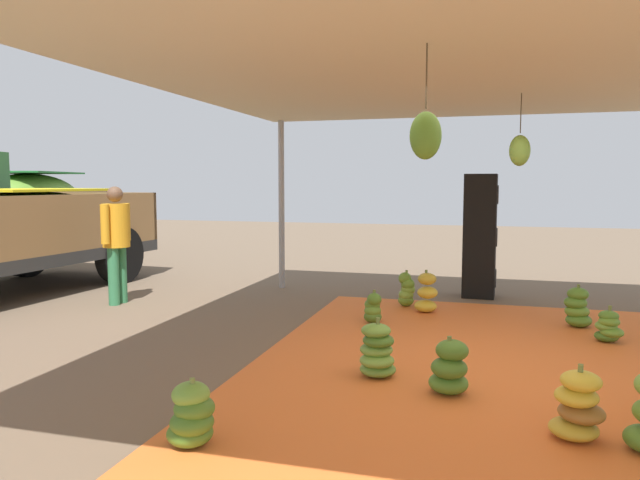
% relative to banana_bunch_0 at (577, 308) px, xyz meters
% --- Properties ---
extents(ground_plane, '(40.00, 40.00, 0.00)m').
position_rel_banana_bunch_0_xyz_m(ground_plane, '(-2.15, 4.15, -0.24)').
color(ground_plane, brown).
extents(tarp_orange, '(6.53, 4.33, 0.01)m').
position_rel_banana_bunch_0_xyz_m(tarp_orange, '(-2.15, 1.15, -0.23)').
color(tarp_orange, orange).
rests_on(tarp_orange, ground).
extents(tent_canopy, '(8.00, 7.00, 2.88)m').
position_rel_banana_bunch_0_xyz_m(tent_canopy, '(-2.15, 1.06, 2.55)').
color(tent_canopy, '#9EA0A5').
rests_on(tent_canopy, ground).
extents(banana_bunch_0, '(0.38, 0.41, 0.53)m').
position_rel_banana_bunch_0_xyz_m(banana_bunch_0, '(0.00, 0.00, 0.00)').
color(banana_bunch_0, '#518428').
rests_on(banana_bunch_0, tarp_orange).
extents(banana_bunch_2, '(0.30, 0.30, 0.43)m').
position_rel_banana_bunch_0_xyz_m(banana_bunch_2, '(-0.50, 2.47, -0.04)').
color(banana_bunch_2, '#477523').
rests_on(banana_bunch_2, tarp_orange).
extents(banana_bunch_3, '(0.40, 0.40, 0.41)m').
position_rel_banana_bunch_0_xyz_m(banana_bunch_3, '(-0.68, -0.23, -0.06)').
color(banana_bunch_3, '#477523').
rests_on(banana_bunch_3, tarp_orange).
extents(banana_bunch_4, '(0.42, 0.42, 0.59)m').
position_rel_banana_bunch_0_xyz_m(banana_bunch_4, '(0.32, 1.88, 0.02)').
color(banana_bunch_4, gold).
rests_on(banana_bunch_4, tarp_orange).
extents(banana_bunch_5, '(0.48, 0.45, 0.55)m').
position_rel_banana_bunch_0_xyz_m(banana_bunch_5, '(-2.54, 2.04, 0.00)').
color(banana_bunch_5, '#6B9E38').
rests_on(banana_bunch_5, tarp_orange).
extents(banana_bunch_7, '(0.43, 0.43, 0.47)m').
position_rel_banana_bunch_0_xyz_m(banana_bunch_7, '(-4.32, 2.98, -0.02)').
color(banana_bunch_7, '#477523').
rests_on(banana_bunch_7, tarp_orange).
extents(banana_bunch_10, '(0.30, 0.31, 0.52)m').
position_rel_banana_bunch_0_xyz_m(banana_bunch_10, '(0.64, 2.19, 0.00)').
color(banana_bunch_10, '#60932D').
rests_on(banana_bunch_10, tarp_orange).
extents(banana_bunch_11, '(0.47, 0.47, 0.50)m').
position_rel_banana_bunch_0_xyz_m(banana_bunch_11, '(-2.84, 1.37, -0.01)').
color(banana_bunch_11, '#518428').
rests_on(banana_bunch_11, tarp_orange).
extents(banana_bunch_12, '(0.41, 0.43, 0.53)m').
position_rel_banana_bunch_0_xyz_m(banana_bunch_12, '(-3.49, 0.46, -0.00)').
color(banana_bunch_12, gold).
rests_on(banana_bunch_12, tarp_orange).
extents(worker_0, '(0.63, 0.39, 1.73)m').
position_rel_banana_bunch_0_xyz_m(worker_0, '(-0.29, 6.33, 0.77)').
color(worker_0, '#337A4C').
rests_on(worker_0, ground).
extents(speaker_stack, '(0.48, 0.52, 1.92)m').
position_rel_banana_bunch_0_xyz_m(speaker_stack, '(1.72, 1.20, 0.72)').
color(speaker_stack, black).
rests_on(speaker_stack, ground).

